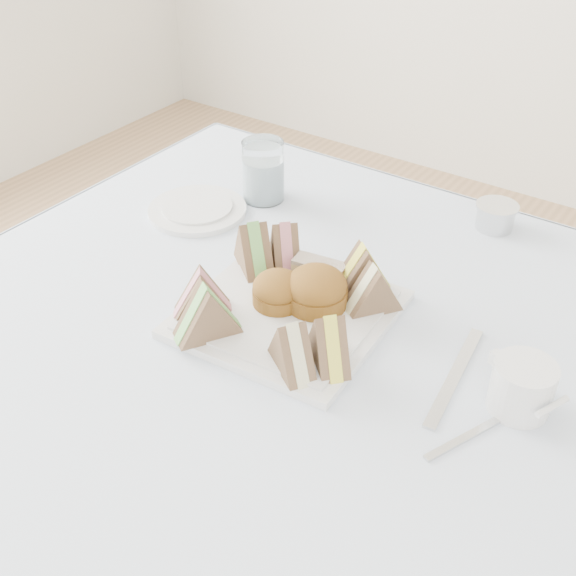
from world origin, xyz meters
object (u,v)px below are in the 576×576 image
Objects in this scene: serving_plate at (288,314)px; water_glass at (263,171)px; table at (272,509)px; creamer_jug at (522,387)px.

water_glass is at bearing 128.15° from serving_plate.
serving_plate reaches higher than table.
creamer_jug is (0.33, 0.06, 0.41)m from table.
serving_plate is 2.48× the size of water_glass.
water_glass reaches higher than table.
serving_plate is 3.58× the size of creamer_jug.
creamer_jug is at bearing -1.51° from serving_plate.
table is 12.15× the size of creamer_jug.
serving_plate is at bearing 87.16° from table.
water_glass is 1.44× the size of creamer_jug.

